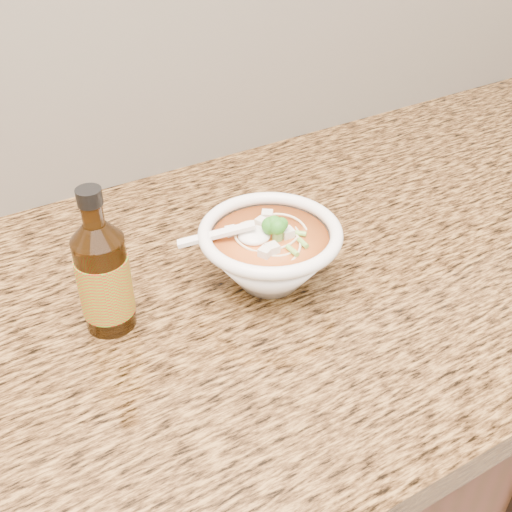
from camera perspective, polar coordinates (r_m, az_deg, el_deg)
soup_bowl at (r=0.79m, az=1.25°, el=0.20°), size 0.19×0.17×0.10m
hot_sauce_bottle at (r=0.73m, az=-13.38°, el=-1.84°), size 0.07×0.07×0.18m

